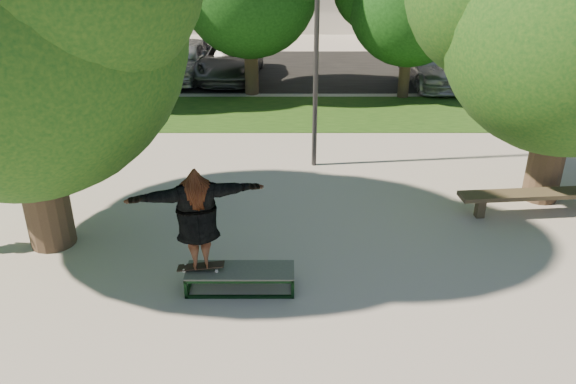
{
  "coord_description": "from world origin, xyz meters",
  "views": [
    {
      "loc": [
        0.32,
        -8.44,
        5.49
      ],
      "look_at": [
        0.33,
        0.6,
        1.27
      ],
      "focal_mm": 35.0,
      "sensor_mm": 36.0,
      "label": 1
    }
  ],
  "objects_px": {
    "lamppost": "(316,41)",
    "bench": "(540,196)",
    "grind_box": "(240,279)",
    "car_grey": "(230,60)",
    "car_silver_b": "(433,66)",
    "tree_right": "(572,9)",
    "tree_left": "(3,3)",
    "car_silver_a": "(185,60)",
    "car_dark": "(234,59)"
  },
  "relations": [
    {
      "from": "lamppost",
      "to": "bench",
      "type": "height_order",
      "value": "lamppost"
    },
    {
      "from": "grind_box",
      "to": "lamppost",
      "type": "bearing_deg",
      "value": 75.1
    },
    {
      "from": "car_grey",
      "to": "car_silver_b",
      "type": "distance_m",
      "value": 8.05
    },
    {
      "from": "grind_box",
      "to": "tree_right",
      "type": "bearing_deg",
      "value": 29.49
    },
    {
      "from": "tree_left",
      "to": "lamppost",
      "type": "bearing_deg",
      "value": 36.42
    },
    {
      "from": "lamppost",
      "to": "grind_box",
      "type": "bearing_deg",
      "value": -104.9
    },
    {
      "from": "tree_left",
      "to": "grind_box",
      "type": "height_order",
      "value": "tree_left"
    },
    {
      "from": "car_grey",
      "to": "car_silver_b",
      "type": "relative_size",
      "value": 1.09
    },
    {
      "from": "tree_right",
      "to": "car_silver_b",
      "type": "relative_size",
      "value": 1.35
    },
    {
      "from": "car_silver_b",
      "to": "lamppost",
      "type": "bearing_deg",
      "value": -122.2
    },
    {
      "from": "lamppost",
      "to": "car_silver_a",
      "type": "bearing_deg",
      "value": 117.42
    },
    {
      "from": "car_silver_a",
      "to": "car_grey",
      "type": "distance_m",
      "value": 1.82
    },
    {
      "from": "tree_right",
      "to": "car_silver_a",
      "type": "relative_size",
      "value": 1.41
    },
    {
      "from": "lamppost",
      "to": "car_grey",
      "type": "distance_m",
      "value": 10.14
    },
    {
      "from": "bench",
      "to": "car_dark",
      "type": "height_order",
      "value": "car_dark"
    },
    {
      "from": "lamppost",
      "to": "car_silver_b",
      "type": "relative_size",
      "value": 1.26
    },
    {
      "from": "tree_left",
      "to": "grind_box",
      "type": "distance_m",
      "value": 5.93
    },
    {
      "from": "tree_right",
      "to": "car_dark",
      "type": "xyz_separation_m",
      "value": [
        -7.79,
        11.69,
        -3.39
      ]
    },
    {
      "from": "grind_box",
      "to": "car_silver_b",
      "type": "relative_size",
      "value": 0.37
    },
    {
      "from": "bench",
      "to": "car_silver_b",
      "type": "distance_m",
      "value": 11.3
    },
    {
      "from": "lamppost",
      "to": "grind_box",
      "type": "height_order",
      "value": "lamppost"
    },
    {
      "from": "bench",
      "to": "car_silver_a",
      "type": "xyz_separation_m",
      "value": [
        -9.44,
        12.08,
        0.34
      ]
    },
    {
      "from": "tree_right",
      "to": "car_grey",
      "type": "distance_m",
      "value": 14.2
    },
    {
      "from": "tree_right",
      "to": "lamppost",
      "type": "xyz_separation_m",
      "value": [
        -4.92,
        1.92,
        -0.94
      ]
    },
    {
      "from": "tree_left",
      "to": "lamppost",
      "type": "distance_m",
      "value": 6.7
    },
    {
      "from": "grind_box",
      "to": "tree_left",
      "type": "bearing_deg",
      "value": 157.0
    },
    {
      "from": "tree_left",
      "to": "car_silver_b",
      "type": "bearing_deg",
      "value": 50.32
    },
    {
      "from": "tree_right",
      "to": "lamppost",
      "type": "distance_m",
      "value": 5.36
    },
    {
      "from": "bench",
      "to": "car_silver_b",
      "type": "height_order",
      "value": "car_silver_b"
    },
    {
      "from": "tree_right",
      "to": "lamppost",
      "type": "relative_size",
      "value": 1.07
    },
    {
      "from": "lamppost",
      "to": "car_silver_b",
      "type": "distance_m",
      "value": 10.16
    },
    {
      "from": "tree_right",
      "to": "bench",
      "type": "relative_size",
      "value": 1.88
    },
    {
      "from": "bench",
      "to": "car_dark",
      "type": "xyz_separation_m",
      "value": [
        -7.5,
        12.57,
        0.27
      ]
    },
    {
      "from": "tree_right",
      "to": "car_dark",
      "type": "distance_m",
      "value": 14.45
    },
    {
      "from": "grind_box",
      "to": "car_dark",
      "type": "relative_size",
      "value": 0.42
    },
    {
      "from": "tree_left",
      "to": "car_dark",
      "type": "xyz_separation_m",
      "value": [
        2.42,
        13.68,
        -3.71
      ]
    },
    {
      "from": "tree_right",
      "to": "bench",
      "type": "xyz_separation_m",
      "value": [
        -0.29,
        -0.88,
        -3.65
      ]
    },
    {
      "from": "tree_right",
      "to": "car_silver_b",
      "type": "xyz_separation_m",
      "value": [
        0.08,
        10.42,
        -3.39
      ]
    },
    {
      "from": "lamppost",
      "to": "car_silver_b",
      "type": "height_order",
      "value": "lamppost"
    },
    {
      "from": "car_silver_a",
      "to": "car_grey",
      "type": "xyz_separation_m",
      "value": [
        1.82,
        0.1,
        -0.05
      ]
    },
    {
      "from": "lamppost",
      "to": "tree_right",
      "type": "bearing_deg",
      "value": -21.28
    },
    {
      "from": "tree_right",
      "to": "grind_box",
      "type": "height_order",
      "value": "tree_right"
    },
    {
      "from": "grind_box",
      "to": "car_dark",
      "type": "bearing_deg",
      "value": 95.25
    },
    {
      "from": "lamppost",
      "to": "grind_box",
      "type": "xyz_separation_m",
      "value": [
        -1.47,
        -5.53,
        -2.96
      ]
    },
    {
      "from": "car_silver_b",
      "to": "car_grey",
      "type": "bearing_deg",
      "value": 171.99
    },
    {
      "from": "grind_box",
      "to": "bench",
      "type": "xyz_separation_m",
      "value": [
        6.09,
        2.73,
        0.25
      ]
    },
    {
      "from": "car_dark",
      "to": "car_silver_a",
      "type": "bearing_deg",
      "value": -169.45
    },
    {
      "from": "lamppost",
      "to": "bench",
      "type": "relative_size",
      "value": 1.77
    },
    {
      "from": "tree_left",
      "to": "tree_right",
      "type": "bearing_deg",
      "value": 11.03
    },
    {
      "from": "bench",
      "to": "car_silver_b",
      "type": "bearing_deg",
      "value": 82.91
    }
  ]
}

